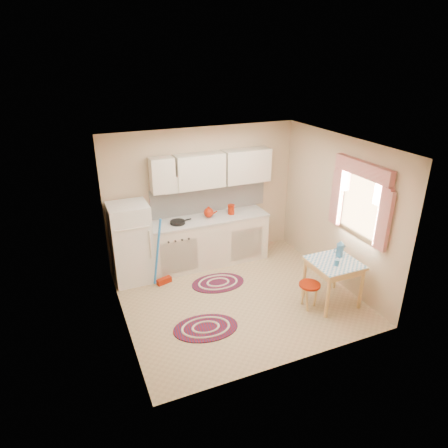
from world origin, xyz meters
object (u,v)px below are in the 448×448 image
(base_cabinets, at_px, (207,242))
(stool, at_px, (309,295))
(table, at_px, (332,282))
(fridge, at_px, (131,243))

(base_cabinets, bearing_deg, stool, -64.24)
(table, xyz_separation_m, stool, (-0.41, 0.01, -0.15))
(base_cabinets, height_order, table, base_cabinets)
(table, bearing_deg, stool, 177.94)
(fridge, bearing_deg, base_cabinets, 2.05)
(table, relative_size, stool, 1.71)
(base_cabinets, distance_m, stool, 2.18)
(fridge, relative_size, table, 1.94)
(base_cabinets, bearing_deg, fridge, -177.95)
(fridge, xyz_separation_m, table, (2.75, -1.92, -0.34))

